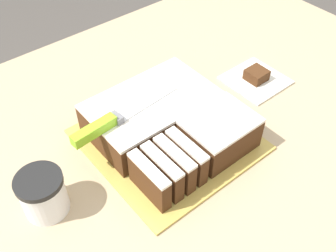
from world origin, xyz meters
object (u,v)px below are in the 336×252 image
object	(u,v)px
cake	(168,123)
coffee_cup	(43,194)
knife	(107,123)
cake_board	(168,139)
brownie	(257,75)

from	to	relation	value
cake	coffee_cup	xyz separation A→B (m)	(-0.30, 0.00, -0.00)
cake	knife	bearing A→B (deg)	161.80
cake_board	brownie	world-z (taller)	brownie
cake	brownie	xyz separation A→B (m)	(0.31, 0.01, -0.03)
cake	knife	world-z (taller)	knife
cake_board	cake	bearing A→B (deg)	47.05
cake	coffee_cup	distance (m)	0.30
cake	coffee_cup	bearing A→B (deg)	179.29
cake_board	cake	xyz separation A→B (m)	(0.01, 0.01, 0.04)
cake_board	coffee_cup	bearing A→B (deg)	178.16
coffee_cup	cake_board	bearing A→B (deg)	-1.84
brownie	cake_board	bearing A→B (deg)	-176.61
coffee_cup	brownie	bearing A→B (deg)	0.87
cake	brownie	bearing A→B (deg)	2.39
coffee_cup	knife	bearing A→B (deg)	12.28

